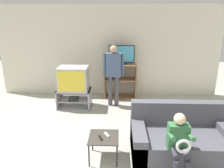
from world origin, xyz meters
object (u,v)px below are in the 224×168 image
object	(u,v)px
remote_control_white	(107,135)
television_main	(73,78)
television_flat	(122,55)
snack_table	(104,139)
couch	(181,139)
remote_control_black	(101,138)
media_shelf	(120,80)
person_seated_child	(179,141)
person_standing_adult	(113,70)
tv_stand	(74,98)

from	to	relation	value
remote_control_white	television_main	bearing A→B (deg)	84.77
television_flat	snack_table	distance (m)	3.02
couch	remote_control_black	bearing A→B (deg)	-169.82
remote_control_black	snack_table	bearing A→B (deg)	25.60
media_shelf	person_seated_child	xyz separation A→B (m)	(0.84, -3.26, 0.07)
media_shelf	person_standing_adult	xyz separation A→B (m)	(-0.18, -0.62, 0.46)
remote_control_white	person_seated_child	distance (m)	1.15
television_main	snack_table	size ratio (longest dim) A/B	1.53
remote_control_black	couch	world-z (taller)	couch
media_shelf	tv_stand	bearing A→B (deg)	-147.54
person_standing_adult	television_main	bearing A→B (deg)	-173.02
television_main	couch	bearing A→B (deg)	-41.21
remote_control_black	remote_control_white	bearing A→B (deg)	24.36
remote_control_white	couch	world-z (taller)	couch
television_flat	remote_control_white	xyz separation A→B (m)	(-0.26, -2.83, -0.82)
person_seated_child	couch	bearing A→B (deg)	69.54
television_main	television_flat	bearing A→B (deg)	30.43
media_shelf	person_standing_adult	world-z (taller)	person_standing_adult
person_seated_child	television_main	bearing A→B (deg)	129.02
snack_table	person_seated_child	size ratio (longest dim) A/B	0.50
television_main	television_flat	xyz separation A→B (m)	(1.23, 0.72, 0.47)
remote_control_black	person_standing_adult	xyz separation A→B (m)	(0.14, 2.33, 0.55)
remote_control_black	remote_control_white	xyz separation A→B (m)	(0.10, 0.10, 0.00)
remote_control_black	couch	size ratio (longest dim) A/B	0.08
television_flat	person_seated_child	xyz separation A→B (m)	(0.81, -3.23, -0.67)
tv_stand	person_seated_child	distance (m)	3.24
remote_control_white	television_flat	bearing A→B (deg)	54.89
media_shelf	couch	size ratio (longest dim) A/B	0.58
television_main	person_standing_adult	world-z (taller)	person_standing_adult
television_main	person_seated_child	xyz separation A→B (m)	(2.04, -2.51, -0.20)
tv_stand	person_seated_child	xyz separation A→B (m)	(2.04, -2.50, 0.34)
tv_stand	media_shelf	world-z (taller)	media_shelf
television_main	remote_control_black	xyz separation A→B (m)	(0.87, -2.21, -0.35)
remote_control_black	person_seated_child	size ratio (longest dim) A/B	0.15
television_main	person_standing_adult	xyz separation A→B (m)	(1.02, 0.12, 0.20)
snack_table	couch	distance (m)	1.34
media_shelf	remote_control_white	size ratio (longest dim) A/B	6.89
snack_table	person_standing_adult	distance (m)	2.36
media_shelf	snack_table	size ratio (longest dim) A/B	2.03
snack_table	remote_control_black	world-z (taller)	remote_control_black
tv_stand	couch	xyz separation A→B (m)	(2.24, -1.95, 0.04)
tv_stand	television_flat	world-z (taller)	television_flat
remote_control_white	person_seated_child	world-z (taller)	person_seated_child
remote_control_black	person_seated_child	world-z (taller)	person_seated_child
television_main	media_shelf	size ratio (longest dim) A/B	0.75
tv_stand	television_flat	bearing A→B (deg)	30.87
television_flat	snack_table	size ratio (longest dim) A/B	1.46
television_main	couch	distance (m)	3.02
media_shelf	person_seated_child	bearing A→B (deg)	-75.56
snack_table	television_flat	bearing A→B (deg)	83.95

